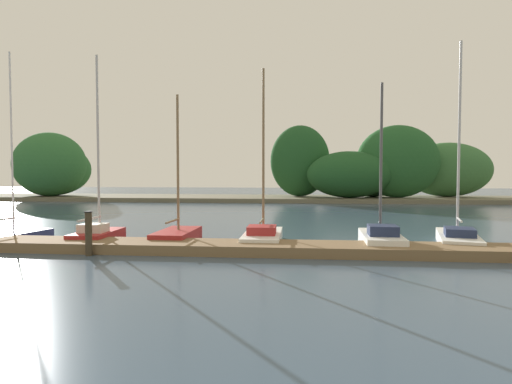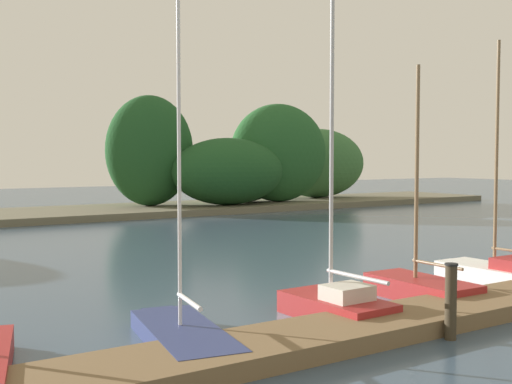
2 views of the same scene
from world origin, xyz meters
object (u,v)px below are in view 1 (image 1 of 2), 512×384
(sailboat_7, at_px, (458,236))
(sailboat_4, at_px, (178,235))
(sailboat_3, at_px, (98,233))
(mooring_piling_1, at_px, (89,233))
(sailboat_5, at_px, (263,235))
(sailboat_2, at_px, (12,235))
(sailboat_6, at_px, (381,238))

(sailboat_7, bearing_deg, sailboat_4, 106.32)
(sailboat_3, distance_m, mooring_piling_1, 2.61)
(sailboat_4, xyz_separation_m, sailboat_5, (3.37, 0.07, 0.01))
(sailboat_3, bearing_deg, sailboat_5, -86.83)
(sailboat_2, bearing_deg, sailboat_7, -77.16)
(sailboat_2, bearing_deg, mooring_piling_1, -108.89)
(sailboat_3, relative_size, mooring_piling_1, 4.92)
(sailboat_5, bearing_deg, sailboat_2, 91.99)
(sailboat_5, xyz_separation_m, sailboat_6, (4.38, -0.47, 0.04))
(sailboat_4, xyz_separation_m, sailboat_6, (7.75, -0.40, 0.05))
(sailboat_3, distance_m, sailboat_4, 3.11)
(sailboat_7, relative_size, mooring_piling_1, 5.19)
(sailboat_6, bearing_deg, sailboat_4, 89.44)
(sailboat_5, bearing_deg, sailboat_4, 90.80)
(sailboat_2, xyz_separation_m, sailboat_5, (10.11, 0.42, 0.08))
(sailboat_7, bearing_deg, sailboat_6, 119.85)
(sailboat_5, distance_m, sailboat_7, 7.41)
(sailboat_4, bearing_deg, sailboat_2, 94.42)
(sailboat_7, bearing_deg, sailboat_2, 106.52)
(sailboat_4, height_order, sailboat_6, sailboat_6)
(sailboat_2, distance_m, mooring_piling_1, 5.21)
(mooring_piling_1, bearing_deg, sailboat_7, 14.40)
(sailboat_2, height_order, sailboat_6, sailboat_2)
(sailboat_3, bearing_deg, sailboat_7, -87.61)
(sailboat_6, bearing_deg, sailboat_2, 92.22)
(sailboat_2, bearing_deg, sailboat_3, -81.13)
(sailboat_3, height_order, sailboat_6, sailboat_3)
(sailboat_7, bearing_deg, sailboat_5, 106.90)
(mooring_piling_1, bearing_deg, sailboat_3, 109.59)
(sailboat_6, xyz_separation_m, mooring_piling_1, (-9.96, -2.47, 0.37))
(sailboat_4, relative_size, sailboat_7, 0.75)
(mooring_piling_1, bearing_deg, sailboat_2, 150.93)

